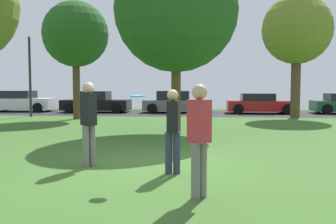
% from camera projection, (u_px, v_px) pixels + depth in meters
% --- Properties ---
extents(ground_plane, '(44.00, 44.00, 0.00)m').
position_uv_depth(ground_plane, '(159.00, 164.00, 8.30)').
color(ground_plane, '#3D6628').
extents(road_strip, '(44.00, 6.40, 0.01)m').
position_uv_depth(road_strip, '(187.00, 113.00, 24.20)').
color(road_strip, '#28282B').
rests_on(road_strip, ground_plane).
extents(oak_tree_center, '(3.77, 3.77, 6.72)m').
position_uv_depth(oak_tree_center, '(297.00, 30.00, 20.30)').
color(oak_tree_center, brown).
rests_on(oak_tree_center, ground_plane).
extents(oak_tree_right, '(3.43, 3.43, 6.17)m').
position_uv_depth(oak_tree_right, '(76.00, 35.00, 19.41)').
color(oak_tree_right, brown).
rests_on(oak_tree_right, ground_plane).
extents(oak_tree_left, '(4.60, 4.60, 6.85)m').
position_uv_depth(oak_tree_left, '(176.00, 10.00, 13.74)').
color(oak_tree_left, brown).
rests_on(oak_tree_left, ground_plane).
extents(person_thrower, '(0.39, 0.38, 1.76)m').
position_uv_depth(person_thrower, '(199.00, 135.00, 5.71)').
color(person_thrower, slate).
rests_on(person_thrower, ground_plane).
extents(person_catcher, '(0.39, 0.38, 1.82)m').
position_uv_depth(person_catcher, '(89.00, 120.00, 7.95)').
color(person_catcher, slate).
rests_on(person_catcher, ground_plane).
extents(person_bystander, '(0.30, 0.32, 1.67)m').
position_uv_depth(person_bystander, '(173.00, 128.00, 7.32)').
color(person_bystander, '#2D334C').
rests_on(person_bystander, ground_plane).
extents(frisbee_disc, '(0.35, 0.35, 0.04)m').
position_uv_depth(frisbee_disc, '(138.00, 96.00, 6.73)').
color(frisbee_disc, '#2DB2E0').
extents(parked_car_white, '(4.56, 1.96, 1.42)m').
position_uv_depth(parked_car_white, '(20.00, 102.00, 25.58)').
color(parked_car_white, white).
rests_on(parked_car_white, ground_plane).
extents(parked_car_black, '(4.45, 2.09, 1.40)m').
position_uv_depth(parked_car_black, '(95.00, 103.00, 24.85)').
color(parked_car_black, black).
rests_on(parked_car_black, ground_plane).
extents(parked_car_grey, '(4.34, 2.07, 1.43)m').
position_uv_depth(parked_car_grey, '(176.00, 103.00, 24.50)').
color(parked_car_grey, slate).
rests_on(parked_car_grey, ground_plane).
extents(parked_car_red, '(4.25, 1.95, 1.28)m').
position_uv_depth(parked_car_red, '(260.00, 104.00, 23.75)').
color(parked_car_red, '#B21E1E').
rests_on(parked_car_red, ground_plane).
extents(street_lamp_post, '(0.14, 0.14, 4.50)m').
position_uv_depth(street_lamp_post, '(30.00, 77.00, 21.05)').
color(street_lamp_post, '#2D2D33').
rests_on(street_lamp_post, ground_plane).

